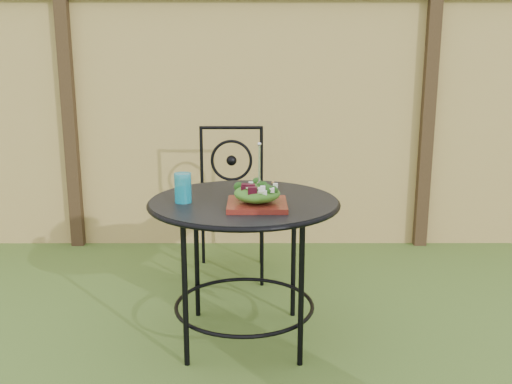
# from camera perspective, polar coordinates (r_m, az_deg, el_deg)

# --- Properties ---
(fence) EXTENTS (8.00, 0.12, 1.90)m
(fence) POSITION_cam_1_polar(r_m,az_deg,el_deg) (4.22, -0.73, 7.27)
(fence) COLOR tan
(fence) RESTS_ON ground
(patio_table) EXTENTS (0.92, 0.92, 0.72)m
(patio_table) POSITION_cam_1_polar(r_m,az_deg,el_deg) (2.77, -1.21, -3.55)
(patio_table) COLOR black
(patio_table) RESTS_ON ground
(patio_chair) EXTENTS (0.46, 0.46, 0.95)m
(patio_chair) POSITION_cam_1_polar(r_m,az_deg,el_deg) (3.71, -2.53, -0.55)
(patio_chair) COLOR black
(patio_chair) RESTS_ON ground
(salad_plate) EXTENTS (0.27, 0.27, 0.02)m
(salad_plate) POSITION_cam_1_polar(r_m,az_deg,el_deg) (2.59, 0.11, -1.27)
(salad_plate) COLOR #4C0A13
(salad_plate) RESTS_ON patio_table
(salad) EXTENTS (0.21, 0.21, 0.08)m
(salad) POSITION_cam_1_polar(r_m,az_deg,el_deg) (2.58, 0.11, -0.15)
(salad) COLOR #235614
(salad) RESTS_ON salad_plate
(fork) EXTENTS (0.01, 0.01, 0.18)m
(fork) POSITION_cam_1_polar(r_m,az_deg,el_deg) (2.55, 0.34, 2.69)
(fork) COLOR silver
(fork) RESTS_ON salad
(drinking_glass) EXTENTS (0.08, 0.08, 0.14)m
(drinking_glass) POSITION_cam_1_polar(r_m,az_deg,el_deg) (2.69, -7.32, 0.42)
(drinking_glass) COLOR #0C7F94
(drinking_glass) RESTS_ON patio_table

